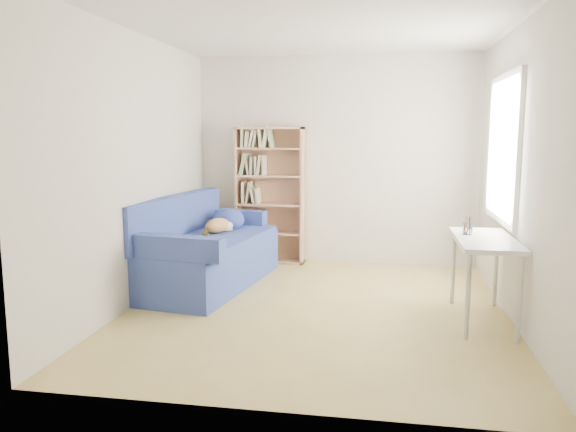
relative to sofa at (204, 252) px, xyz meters
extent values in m
plane|color=#AA904D|center=(1.31, -0.67, -0.37)|extent=(4.00, 4.00, 0.00)
cube|color=silver|center=(1.31, 1.33, 0.93)|extent=(3.50, 0.04, 2.60)
cube|color=silver|center=(1.31, -2.67, 0.93)|extent=(3.50, 0.04, 2.60)
cube|color=silver|center=(-0.44, -0.67, 0.93)|extent=(0.04, 4.00, 2.60)
cube|color=silver|center=(3.06, -0.67, 0.93)|extent=(0.04, 4.00, 2.60)
cube|color=white|center=(1.31, -0.67, 2.23)|extent=(3.50, 4.00, 0.04)
cube|color=white|center=(3.06, -0.07, 1.13)|extent=(0.01, 1.20, 1.30)
cube|color=navy|center=(0.04, -0.02, -0.12)|extent=(1.20, 2.08, 0.49)
cube|color=navy|center=(-0.33, -0.02, 0.37)|extent=(0.46, 1.97, 0.48)
cube|color=navy|center=(0.04, 0.87, 0.24)|extent=(0.94, 0.31, 0.22)
cube|color=navy|center=(0.04, -0.92, 0.24)|extent=(0.94, 0.31, 0.22)
cube|color=navy|center=(0.06, -0.02, 0.15)|extent=(1.16, 1.92, 0.05)
ellipsoid|color=#2E4196|center=(0.12, 0.57, 0.27)|extent=(0.37, 0.40, 0.27)
ellipsoid|color=#A35012|center=(0.09, 0.22, 0.26)|extent=(0.31, 0.44, 0.16)
ellipsoid|color=silver|center=(0.14, 0.33, 0.24)|extent=(0.16, 0.20, 0.10)
ellipsoid|color=#3C2E10|center=(0.06, 0.17, 0.29)|extent=(0.17, 0.22, 0.08)
sphere|color=#A35012|center=(0.10, 0.50, 0.29)|extent=(0.14, 0.14, 0.14)
cone|color=#A35012|center=(0.09, 0.54, 0.36)|extent=(0.07, 0.07, 0.07)
cone|color=#A35012|center=(0.09, 0.47, 0.36)|extent=(0.06, 0.07, 0.07)
cylinder|color=#29CF6D|center=(0.10, 0.43, 0.27)|extent=(0.12, 0.06, 0.11)
cylinder|color=#3C2E10|center=(0.07, -0.01, 0.22)|extent=(0.06, 0.16, 0.05)
cube|color=tan|center=(0.08, 1.18, 0.50)|extent=(0.03, 0.27, 1.72)
cube|color=tan|center=(0.91, 1.18, 0.50)|extent=(0.03, 0.27, 1.72)
cube|color=tan|center=(0.49, 1.18, 1.34)|extent=(0.86, 0.27, 0.03)
cube|color=tan|center=(0.49, 1.18, -0.35)|extent=(0.86, 0.27, 0.03)
cube|color=tan|center=(0.49, 1.30, 0.50)|extent=(0.86, 0.02, 1.72)
cube|color=white|center=(2.79, -0.76, 0.36)|extent=(0.49, 1.08, 0.04)
cylinder|color=silver|center=(2.99, -0.27, -0.01)|extent=(0.04, 0.04, 0.71)
cylinder|color=silver|center=(2.99, -1.25, -0.01)|extent=(0.04, 0.04, 0.71)
cylinder|color=silver|center=(2.60, -0.27, -0.01)|extent=(0.04, 0.04, 0.71)
cylinder|color=silver|center=(2.60, -1.25, -0.01)|extent=(0.04, 0.04, 0.71)
cylinder|color=white|center=(2.66, -0.61, 0.43)|extent=(0.09, 0.09, 0.10)
camera|label=1|loc=(1.91, -5.75, 1.29)|focal=35.00mm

